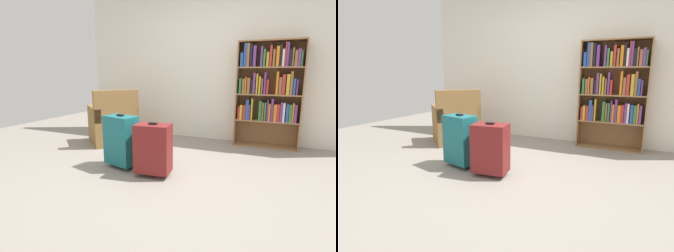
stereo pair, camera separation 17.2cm
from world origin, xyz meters
TOP-DOWN VIEW (x-y plane):
  - ground_plane at (0.00, 0.00)m, footprint 8.83×8.83m
  - back_wall at (0.00, 2.07)m, footprint 5.04×0.10m
  - bookshelf at (0.84, 1.86)m, footprint 0.97×0.29m
  - armchair at (-1.54, 1.10)m, footprint 0.99×0.99m
  - mug at (-0.98, 0.92)m, footprint 0.12×0.08m
  - suitcase_teal at (-0.75, 0.15)m, footprint 0.45×0.33m
  - suitcase_dark_red at (-0.26, 0.05)m, footprint 0.42×0.30m

SIDE VIEW (x-z plane):
  - ground_plane at x=0.00m, z-range 0.00..0.00m
  - mug at x=-0.98m, z-range 0.00..0.10m
  - armchair at x=-1.54m, z-range -0.13..0.77m
  - suitcase_dark_red at x=-0.26m, z-range 0.01..0.64m
  - suitcase_teal at x=-0.75m, z-range 0.01..0.68m
  - bookshelf at x=0.84m, z-range 0.10..1.74m
  - back_wall at x=0.00m, z-range 0.00..2.60m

